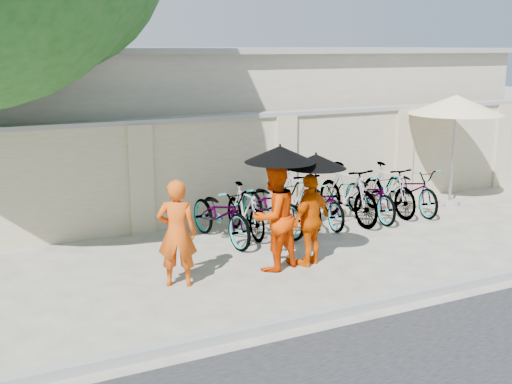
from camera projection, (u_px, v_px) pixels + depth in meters
name	position (u px, v px, depth m)	size (l,w,h in m)	color
ground	(268.00, 276.00, 9.60)	(80.00, 80.00, 0.00)	#B7AE9B
kerb	(330.00, 313.00, 8.11)	(40.00, 0.16, 0.12)	gray
compound_wall	(237.00, 169.00, 12.60)	(20.00, 0.30, 2.00)	beige
building_behind	(209.00, 117.00, 16.22)	(14.00, 6.00, 3.20)	beige
monk_left	(177.00, 233.00, 9.06)	(0.57, 0.37, 1.55)	#CD490D
monk_center	(274.00, 217.00, 9.72)	(0.81, 0.63, 1.66)	#D03500
parasol_center	(280.00, 154.00, 9.46)	(1.06, 1.06, 0.99)	black
monk_right	(311.00, 220.00, 9.94)	(0.85, 0.36, 1.46)	#D64C00
parasol_right	(316.00, 161.00, 9.68)	(0.93, 0.93, 0.95)	black
patio_umbrella	(456.00, 106.00, 13.46)	(2.56, 2.56, 2.37)	gray
bike_0	(221.00, 214.00, 11.17)	(0.67, 1.91, 1.00)	#9C9C9C
bike_1	(245.00, 210.00, 11.55)	(0.44, 1.57, 0.95)	#9C9C9C
bike_2	(272.00, 205.00, 11.76)	(0.68, 1.95, 1.02)	#9C9C9C
bike_3	(296.00, 198.00, 12.06)	(0.53, 1.88, 1.13)	#9C9C9C
bike_4	(322.00, 202.00, 12.26)	(0.59, 1.70, 0.89)	#9C9C9C
bike_5	(348.00, 193.00, 12.43)	(0.54, 1.90, 1.14)	#9C9C9C
bike_6	(370.00, 195.00, 12.69)	(0.63, 1.80, 0.95)	#9C9C9C
bike_7	(389.00, 189.00, 13.02)	(0.49, 1.73, 1.04)	#9C9C9C
bike_8	(412.00, 189.00, 13.20)	(0.64, 1.82, 0.96)	#9C9C9C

